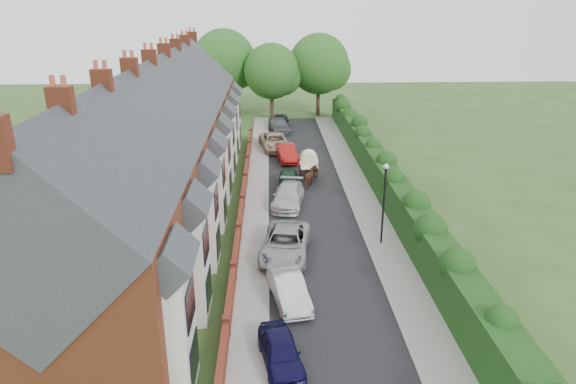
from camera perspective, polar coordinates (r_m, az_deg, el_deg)
The scene contains 24 objects.
ground at distance 28.10m, azimuth 5.07°, elevation -9.53°, with size 140.00×140.00×0.00m, color #2D4C1E.
road at distance 37.92m, azimuth 2.33°, elevation -1.20°, with size 6.00×58.00×0.02m, color black.
pavement_hedge_side at distance 38.42m, azimuth 8.44°, elevation -1.04°, with size 2.20×58.00×0.12m, color gray.
pavement_house_side at distance 37.80m, azimuth -3.50°, elevation -1.21°, with size 1.70×58.00×0.12m, color gray.
kerb_hedge_side at distance 38.25m, azimuth 6.90°, elevation -1.06°, with size 0.18×58.00×0.13m, color gray.
kerb_house_side at distance 37.79m, azimuth -2.28°, elevation -1.19°, with size 0.18×58.00×0.13m, color gray.
hedge at distance 38.26m, azimuth 11.21°, elevation 1.15°, with size 2.10×58.00×2.85m.
terrace_row at distance 36.20m, azimuth -14.08°, elevation 4.58°, with size 9.05×40.50×11.50m.
garden_wall_row at distance 36.77m, azimuth -5.10°, elevation -1.23°, with size 0.35×40.35×1.10m.
lamppost at distance 30.84m, azimuth 10.65°, elevation -0.22°, with size 0.32×0.32×5.16m.
tree_far_left at distance 64.73m, azimuth -1.53°, elevation 13.12°, with size 7.14×6.80×9.29m.
tree_far_right at distance 66.98m, azimuth 3.78°, elevation 13.85°, with size 7.98×7.60×10.31m.
tree_far_back at distance 67.80m, azimuth -6.75°, elevation 14.10°, with size 8.40×8.00×10.82m.
car_navy at distance 21.84m, azimuth -0.81°, elevation -17.31°, with size 1.50×3.73×1.27m, color black.
car_silver_a at distance 25.69m, azimuth 0.10°, elevation -10.76°, with size 1.45×4.17×1.37m, color #BCBCC2.
car_silver_b at distance 29.90m, azimuth -0.28°, elevation -5.76°, with size 2.64×5.72×1.59m, color #9B9DA2.
car_white at distance 37.20m, azimuth 0.03°, elevation -0.43°, with size 2.05×5.04×1.46m, color #B9B9B9.
car_green at distance 40.70m, azimuth 0.07°, elevation 1.35°, with size 1.58×3.92×1.34m, color #0F321C.
car_red at distance 47.82m, azimuth -0.18°, elevation 4.39°, with size 1.58×4.54×1.50m, color #9D1511.
car_beige at distance 51.50m, azimuth -1.49°, elevation 5.60°, with size 2.60×5.64×1.57m, color #C4AC8E.
car_grey at distance 58.66m, azimuth -0.93°, elevation 7.38°, with size 1.99×4.89×1.42m, color #4C4F53.
car_black at distance 60.59m, azimuth -0.79°, elevation 7.90°, with size 1.89×4.71×1.60m, color black.
horse at distance 40.74m, azimuth 2.56°, elevation 1.60°, with size 0.90×1.98×1.67m, color #542E1E.
horse_cart at distance 42.60m, azimuth 2.34°, elevation 3.22°, with size 1.51×3.34×2.41m.
Camera 1 is at (-3.34, -24.12, 14.02)m, focal length 32.00 mm.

